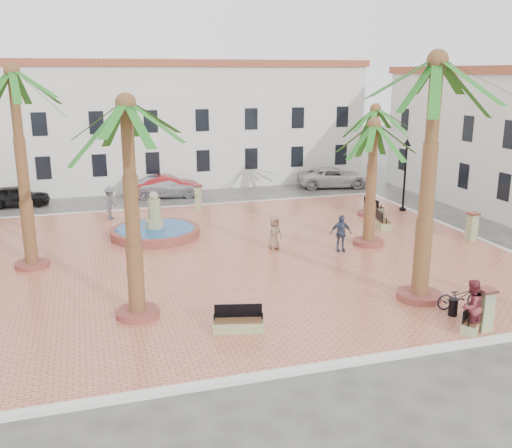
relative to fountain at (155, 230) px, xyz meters
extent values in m
plane|color=#56544F|center=(3.30, -4.34, -0.48)|extent=(120.00, 120.00, 0.00)
cube|color=#D17355|center=(3.30, -4.34, -0.41)|extent=(26.00, 22.00, 0.15)
cube|color=silver|center=(3.30, 6.66, -0.40)|extent=(26.30, 0.30, 0.16)
cube|color=silver|center=(3.30, -15.34, -0.40)|extent=(26.30, 0.30, 0.16)
cube|color=silver|center=(16.30, -4.34, -0.40)|extent=(0.30, 22.30, 0.16)
cube|color=silver|center=(3.30, 15.66, 4.02)|extent=(30.00, 7.00, 9.00)
cube|color=#9F4D32|center=(3.30, 15.66, 8.77)|extent=(30.40, 7.40, 0.50)
cube|color=black|center=(-6.08, 12.18, 1.72)|extent=(1.00, 0.12, 1.60)
cube|color=black|center=(-2.33, 12.18, 1.72)|extent=(1.00, 0.12, 1.60)
cube|color=black|center=(1.42, 12.18, 1.72)|extent=(1.00, 0.12, 1.60)
cube|color=black|center=(5.17, 12.18, 1.72)|extent=(1.00, 0.12, 1.60)
cube|color=black|center=(8.92, 12.18, 1.72)|extent=(1.00, 0.12, 1.60)
cube|color=black|center=(12.67, 12.18, 1.72)|extent=(1.00, 0.12, 1.60)
cube|color=black|center=(16.42, 12.18, 1.72)|extent=(1.00, 0.12, 1.60)
cube|color=black|center=(-6.08, 12.18, 4.72)|extent=(1.00, 0.12, 1.60)
cube|color=black|center=(-2.33, 12.18, 4.72)|extent=(1.00, 0.12, 1.60)
cube|color=black|center=(1.42, 12.18, 4.72)|extent=(1.00, 0.12, 1.60)
cube|color=black|center=(5.17, 12.18, 4.72)|extent=(1.00, 0.12, 1.60)
cube|color=black|center=(8.92, 12.18, 4.72)|extent=(1.00, 0.12, 1.60)
cube|color=black|center=(12.67, 12.18, 4.72)|extent=(1.00, 0.12, 1.60)
cube|color=black|center=(16.42, 12.18, 4.72)|extent=(1.00, 0.12, 1.60)
cube|color=black|center=(19.83, -2.69, 1.72)|extent=(0.12, 1.00, 1.60)
cube|color=black|center=(19.83, 1.03, 1.72)|extent=(0.12, 1.00, 1.60)
cube|color=black|center=(19.83, 4.74, 1.72)|extent=(0.12, 1.00, 1.60)
cube|color=black|center=(19.83, 8.45, 1.72)|extent=(0.12, 1.00, 1.60)
cube|color=black|center=(19.83, -2.69, 4.72)|extent=(0.12, 1.00, 1.60)
cube|color=black|center=(19.83, 1.03, 4.72)|extent=(0.12, 1.00, 1.60)
cube|color=black|center=(19.83, 4.74, 4.72)|extent=(0.12, 1.00, 1.60)
cube|color=black|center=(19.83, 8.45, 4.72)|extent=(0.12, 1.00, 1.60)
cylinder|color=#98463D|center=(0.00, 0.00, -0.11)|extent=(4.70, 4.70, 0.45)
cylinder|color=#194C8C|center=(0.00, 0.00, 0.10)|extent=(4.14, 4.14, 0.07)
cylinder|color=#8F9B6C|center=(0.00, 0.00, 0.12)|extent=(1.01, 1.01, 0.90)
cylinder|color=#8F9B6C|center=(0.00, 0.00, 1.01)|extent=(0.67, 0.67, 1.34)
sphere|color=#8F9B6C|center=(0.00, 0.00, 1.85)|extent=(0.49, 0.49, 0.49)
cylinder|color=#98463D|center=(-5.92, -3.34, -0.22)|extent=(1.50, 1.50, 0.22)
cylinder|color=brown|center=(-5.92, -3.34, 4.05)|extent=(0.49, 0.49, 8.31)
sphere|color=brown|center=(-5.92, -3.34, 8.20)|extent=(0.65, 0.65, 0.65)
cylinder|color=#98463D|center=(-1.90, -10.15, -0.21)|extent=(1.56, 1.56, 0.23)
cylinder|color=brown|center=(-1.90, -10.15, 3.54)|extent=(0.51, 0.51, 7.27)
sphere|color=brown|center=(-1.90, -10.15, 7.18)|extent=(0.68, 0.68, 0.68)
cylinder|color=#98463D|center=(8.65, -11.69, -0.20)|extent=(1.71, 1.71, 0.26)
cylinder|color=brown|center=(8.65, -11.69, 4.24)|extent=(0.55, 0.55, 8.63)
sphere|color=brown|center=(8.65, -11.69, 8.56)|extent=(0.75, 0.75, 0.75)
cylinder|color=#98463D|center=(10.17, -4.62, -0.21)|extent=(1.54, 1.54, 0.23)
cylinder|color=brown|center=(10.17, -4.62, 2.81)|extent=(0.50, 0.50, 5.82)
sphere|color=brown|center=(10.17, -4.62, 5.72)|extent=(0.67, 0.67, 0.67)
cylinder|color=#98463D|center=(13.16, 0.83, -0.22)|extent=(1.52, 1.52, 0.23)
cylinder|color=brown|center=(13.16, 0.83, 2.98)|extent=(0.49, 0.49, 6.17)
sphere|color=brown|center=(13.16, 0.83, 6.06)|extent=(0.66, 0.66, 0.66)
cube|color=#8F9B6C|center=(1.22, -12.43, -0.14)|extent=(1.79, 0.92, 0.38)
cube|color=#56351E|center=(1.22, -12.43, 0.08)|extent=(1.69, 0.85, 0.06)
cube|color=black|center=(1.27, -12.23, 0.34)|extent=(1.58, 0.43, 0.48)
cylinder|color=black|center=(0.44, -12.24, 0.19)|extent=(0.05, 0.05, 0.29)
cylinder|color=black|center=(2.01, -12.63, 0.19)|extent=(0.05, 0.05, 0.29)
cube|color=#8F9B6C|center=(8.98, -14.53, -0.15)|extent=(1.55, 1.38, 0.35)
cube|color=#56351E|center=(8.98, -14.53, 0.05)|extent=(1.45, 1.29, 0.05)
cube|color=black|center=(8.85, -14.38, 0.29)|extent=(1.20, 0.98, 0.44)
cylinder|color=black|center=(8.39, -15.00, 0.16)|extent=(0.05, 0.05, 0.27)
cylinder|color=black|center=(9.56, -14.06, 0.16)|extent=(0.05, 0.05, 0.27)
cube|color=#8F9B6C|center=(12.47, -1.83, -0.12)|extent=(0.99, 2.00, 0.43)
cube|color=#56351E|center=(12.47, -1.83, 0.13)|extent=(0.92, 1.88, 0.06)
cube|color=black|center=(12.24, -1.77, 0.42)|extent=(0.45, 1.78, 0.53)
cylinder|color=black|center=(12.27, -2.71, 0.26)|extent=(0.05, 0.05, 0.32)
cylinder|color=black|center=(12.67, -0.94, 0.26)|extent=(0.05, 0.05, 0.32)
cube|color=#8F9B6C|center=(13.81, 1.60, -0.15)|extent=(0.69, 1.69, 0.36)
cube|color=#56351E|center=(13.81, 1.60, 0.06)|extent=(0.63, 1.59, 0.05)
cube|color=black|center=(13.61, 1.57, 0.31)|extent=(0.23, 1.54, 0.45)
cylinder|color=black|center=(13.90, 0.83, 0.17)|extent=(0.05, 0.05, 0.27)
cylinder|color=black|center=(13.71, 2.36, 0.17)|extent=(0.05, 0.05, 0.27)
cylinder|color=black|center=(15.70, 1.31, -0.24)|extent=(0.40, 0.40, 0.18)
cylinder|color=black|center=(15.70, 1.31, 1.80)|extent=(0.13, 0.13, 4.03)
cone|color=black|center=(15.70, 1.31, 3.98)|extent=(0.49, 0.49, 0.45)
sphere|color=beige|center=(15.70, 1.31, 3.81)|extent=(0.27, 0.27, 0.27)
cube|color=#8F9B6C|center=(9.21, -14.74, 0.37)|extent=(0.43, 0.43, 1.39)
cube|color=#98463D|center=(9.21, -14.74, 1.12)|extent=(0.54, 0.54, 0.11)
cube|color=#8F9B6C|center=(3.43, 5.48, 0.40)|extent=(0.52, 0.52, 1.45)
cube|color=#98463D|center=(3.43, 5.48, 1.18)|extent=(0.65, 0.65, 0.11)
cube|color=#8F9B6C|center=(15.59, -5.58, 0.36)|extent=(0.46, 0.46, 1.39)
cube|color=#98463D|center=(15.59, -5.58, 1.11)|extent=(0.58, 0.58, 0.11)
cylinder|color=black|center=(8.94, -13.41, -0.02)|extent=(0.32, 0.32, 0.63)
imported|color=black|center=(9.55, -12.95, 0.15)|extent=(1.88, 0.80, 0.96)
imported|color=maroon|center=(8.62, -14.74, 0.61)|extent=(1.09, 0.96, 1.88)
imported|color=#92745E|center=(5.35, -3.99, 0.48)|extent=(0.91, 0.73, 1.63)
imported|color=#333D58|center=(8.33, -5.23, 0.58)|extent=(1.11, 0.58, 1.81)
imported|color=#54545A|center=(-2.04, 4.47, 0.65)|extent=(1.18, 1.45, 1.95)
imported|color=#786D5B|center=(14.66, -2.96, 0.45)|extent=(0.78, 1.51, 1.56)
imported|color=black|center=(-7.78, 10.25, 0.22)|extent=(4.16, 1.73, 1.41)
imported|color=maroon|center=(2.26, 10.54, 0.28)|extent=(4.68, 1.76, 1.53)
imported|color=silver|center=(2.01, 10.50, 0.28)|extent=(5.47, 2.80, 1.52)
imported|color=beige|center=(14.99, 10.28, 0.28)|extent=(5.86, 3.47, 1.53)
camera|label=1|loc=(-3.33, -29.50, 8.16)|focal=40.00mm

